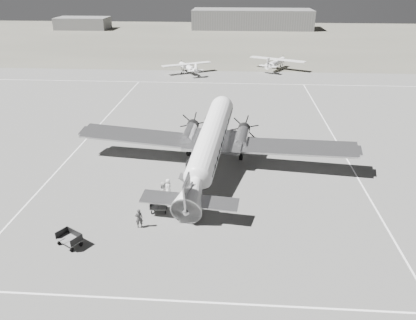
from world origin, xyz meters
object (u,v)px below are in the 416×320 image
at_px(hangar_main, 252,19).
at_px(shed_secondary, 83,23).
at_px(light_plane_left, 188,68).
at_px(passenger, 168,187).
at_px(baggage_cart_far, 69,239).
at_px(ground_crew, 139,218).
at_px(baggage_cart_near, 159,207).
at_px(dc3_airliner, 209,146).
at_px(light_plane_right, 276,64).
at_px(ramp_agent, 164,192).

distance_m(hangar_main, shed_secondary, 60.22).
xyz_separation_m(shed_secondary, light_plane_left, (45.25, -67.57, -0.93)).
relative_size(hangar_main, passenger, 26.77).
bearing_deg(baggage_cart_far, ground_crew, 61.19).
xyz_separation_m(baggage_cart_near, baggage_cart_far, (-5.69, -5.04, 0.10)).
xyz_separation_m(shed_secondary, ground_crew, (47.57, -121.32, -1.18)).
bearing_deg(passenger, dc3_airliner, -56.89).
height_order(hangar_main, light_plane_right, hangar_main).
distance_m(shed_secondary, baggage_cart_near, 128.53).
xyz_separation_m(shed_secondary, baggage_cart_near, (48.68, -118.94, -1.57)).
relative_size(dc3_airliner, baggage_cart_far, 15.76).
bearing_deg(light_plane_left, hangar_main, 48.82).
bearing_deg(shed_secondary, ground_crew, -68.59).
distance_m(light_plane_right, baggage_cart_near, 57.89).
height_order(hangar_main, ground_crew, hangar_main).
bearing_deg(light_plane_right, baggage_cart_far, -82.14).
relative_size(light_plane_right, ramp_agent, 6.11).
bearing_deg(baggage_cart_far, ramp_agent, 79.55).
relative_size(dc3_airliner, baggage_cart_near, 19.29).
bearing_deg(ramp_agent, dc3_airliner, -25.86).
xyz_separation_m(shed_secondary, ramp_agent, (48.88, -117.32, -1.03)).
xyz_separation_m(dc3_airliner, light_plane_right, (10.61, 48.25, -1.56)).
relative_size(hangar_main, baggage_cart_far, 22.63).
height_order(light_plane_left, baggage_cart_near, light_plane_left).
relative_size(hangar_main, light_plane_right, 3.55).
relative_size(dc3_airliner, passenger, 18.65).
height_order(light_plane_right, baggage_cart_far, light_plane_right).
relative_size(hangar_main, ground_crew, 25.72).
bearing_deg(passenger, light_plane_left, -18.13).
relative_size(shed_secondary, light_plane_left, 1.75).
relative_size(shed_secondary, dc3_airliner, 0.62).
relative_size(dc3_airliner, ground_crew, 17.92).
distance_m(dc3_airliner, baggage_cart_near, 8.99).
height_order(dc3_airliner, ramp_agent, dc3_airliner).
height_order(light_plane_right, ground_crew, light_plane_right).
bearing_deg(light_plane_left, light_plane_right, -14.83).
height_order(dc3_airliner, light_plane_left, dc3_airliner).
relative_size(shed_secondary, ground_crew, 11.02).
bearing_deg(hangar_main, passenger, -95.18).
bearing_deg(light_plane_right, ramp_agent, -78.56).
bearing_deg(hangar_main, shed_secondary, -175.24).
bearing_deg(baggage_cart_near, light_plane_left, 88.85).
distance_m(light_plane_right, baggage_cart_far, 64.33).
bearing_deg(ramp_agent, hangar_main, -1.44).
bearing_deg(ground_crew, hangar_main, -115.82).
bearing_deg(light_plane_left, dc3_airliner, -110.36).
bearing_deg(baggage_cart_near, dc3_airliner, 59.57).
xyz_separation_m(dc3_airliner, baggage_cart_near, (-3.73, -7.83, -2.36)).
height_order(hangar_main, passenger, hangar_main).
xyz_separation_m(baggage_cart_far, ground_crew, (4.58, 2.66, 0.29)).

